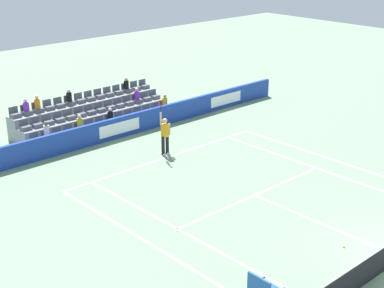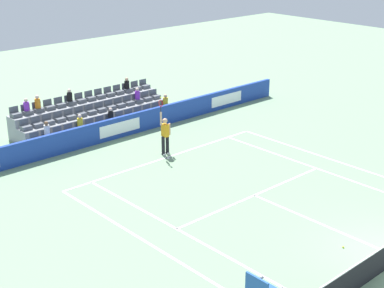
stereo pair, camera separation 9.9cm
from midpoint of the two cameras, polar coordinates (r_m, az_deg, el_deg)
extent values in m
cube|color=white|center=(27.28, -2.41, -1.32)|extent=(10.97, 0.10, 0.01)
cube|color=white|center=(23.68, 6.21, -4.98)|extent=(8.23, 0.10, 0.01)
cube|color=white|center=(21.94, 12.49, -7.57)|extent=(0.10, 6.40, 0.01)
cube|color=white|center=(20.78, -0.52, -8.72)|extent=(0.10, 11.89, 0.01)
cube|color=white|center=(26.42, 12.91, -2.60)|extent=(0.10, 11.89, 0.01)
cube|color=white|center=(20.02, -3.49, -10.00)|extent=(0.10, 11.89, 0.01)
cube|color=white|center=(27.49, 14.57, -1.82)|extent=(0.10, 11.89, 0.01)
cube|color=white|center=(27.21, -2.28, -1.38)|extent=(0.10, 0.20, 0.01)
cube|color=#193899|center=(29.88, -7.04, 1.62)|extent=(23.05, 0.20, 1.08)
cube|color=white|center=(34.57, 3.48, 4.38)|extent=(2.46, 0.01, 0.61)
cube|color=white|center=(29.79, -6.92, 1.57)|extent=(2.46, 0.01, 0.61)
cylinder|color=black|center=(27.59, -2.31, -0.07)|extent=(0.16, 0.16, 0.90)
cylinder|color=black|center=(27.46, -2.71, -0.18)|extent=(0.16, 0.16, 0.90)
cube|color=white|center=(27.73, -2.29, -0.86)|extent=(0.14, 0.27, 0.08)
cube|color=white|center=(27.61, -2.70, -0.97)|extent=(0.14, 0.27, 0.08)
cube|color=orange|center=(27.27, -2.53, 1.35)|extent=(0.25, 0.38, 0.60)
sphere|color=#D3A884|center=(27.12, -2.55, 2.27)|extent=(0.24, 0.24, 0.24)
cylinder|color=#D3A884|center=(26.95, -2.94, 2.48)|extent=(0.09, 0.09, 0.62)
cylinder|color=#D3A884|center=(27.34, -2.10, 1.46)|extent=(0.09, 0.09, 0.56)
cylinder|color=black|center=(26.82, -2.95, 3.40)|extent=(0.04, 0.04, 0.28)
torus|color=red|center=(26.74, -2.97, 3.97)|extent=(0.06, 0.31, 0.31)
sphere|color=#D1E533|center=(26.66, -2.98, 4.55)|extent=(0.07, 0.07, 0.07)
cube|color=#23519E|center=(14.47, 6.53, -13.68)|extent=(0.06, 0.70, 0.55)
cube|color=#474C54|center=(14.91, 6.40, -13.13)|extent=(0.56, 0.05, 0.04)
cube|color=gray|center=(30.83, -8.18, 1.51)|extent=(8.68, 0.95, 0.42)
cube|color=#545960|center=(33.03, -2.44, 3.58)|extent=(0.48, 0.44, 0.20)
cube|color=#545960|center=(33.10, -2.67, 4.06)|extent=(0.48, 0.04, 0.30)
cube|color=#545960|center=(32.65, -3.28, 3.36)|extent=(0.48, 0.44, 0.20)
cube|color=#545960|center=(32.73, -3.51, 3.85)|extent=(0.48, 0.04, 0.30)
cube|color=#545960|center=(32.28, -4.13, 3.14)|extent=(0.48, 0.44, 0.20)
cube|color=#545960|center=(32.36, -4.36, 3.64)|extent=(0.48, 0.04, 0.30)
cube|color=#545960|center=(31.92, -5.00, 2.91)|extent=(0.48, 0.44, 0.20)
cube|color=#545960|center=(32.00, -5.24, 3.41)|extent=(0.48, 0.04, 0.30)
cube|color=#545960|center=(31.57, -5.90, 2.67)|extent=(0.48, 0.44, 0.20)
cube|color=#545960|center=(31.65, -6.13, 3.19)|extent=(0.48, 0.04, 0.30)
cube|color=#545960|center=(31.23, -6.81, 2.43)|extent=(0.48, 0.44, 0.20)
cube|color=#545960|center=(31.31, -7.04, 2.95)|extent=(0.48, 0.04, 0.30)
cube|color=#545960|center=(30.89, -7.74, 2.19)|extent=(0.48, 0.44, 0.20)
cube|color=#545960|center=(30.97, -7.97, 2.71)|extent=(0.48, 0.04, 0.30)
cube|color=#545960|center=(30.56, -8.69, 1.93)|extent=(0.48, 0.44, 0.20)
cube|color=#545960|center=(30.65, -8.92, 2.46)|extent=(0.48, 0.04, 0.30)
cube|color=#545960|center=(30.25, -9.66, 1.68)|extent=(0.48, 0.44, 0.20)
cube|color=#545960|center=(30.33, -9.89, 2.21)|extent=(0.48, 0.04, 0.30)
cube|color=#545960|center=(29.94, -10.65, 1.41)|extent=(0.48, 0.44, 0.20)
cube|color=#545960|center=(30.02, -10.88, 1.95)|extent=(0.48, 0.04, 0.30)
cube|color=#545960|center=(29.64, -11.66, 1.14)|extent=(0.48, 0.44, 0.20)
cube|color=#545960|center=(29.73, -11.89, 1.69)|extent=(0.48, 0.04, 0.30)
cube|color=#545960|center=(29.35, -12.69, 0.87)|extent=(0.48, 0.44, 0.20)
cube|color=#545960|center=(29.44, -12.92, 1.42)|extent=(0.48, 0.04, 0.30)
cube|color=#545960|center=(29.08, -13.74, 0.59)|extent=(0.48, 0.44, 0.20)
cube|color=#545960|center=(29.16, -13.97, 1.15)|extent=(0.48, 0.04, 0.30)
cube|color=#545960|center=(28.81, -14.81, 0.30)|extent=(0.48, 0.44, 0.20)
cube|color=#545960|center=(28.90, -15.04, 0.86)|extent=(0.48, 0.04, 0.30)
cube|color=gray|center=(31.51, -9.18, 2.29)|extent=(8.68, 0.95, 0.84)
cube|color=#545960|center=(33.61, -3.50, 4.61)|extent=(0.48, 0.44, 0.20)
cube|color=#545960|center=(33.70, -3.72, 5.08)|extent=(0.48, 0.04, 0.30)
cube|color=#545960|center=(33.24, -4.33, 4.41)|extent=(0.48, 0.44, 0.20)
cube|color=#545960|center=(33.33, -4.56, 4.89)|extent=(0.48, 0.04, 0.30)
cube|color=#545960|center=(32.88, -5.18, 4.20)|extent=(0.48, 0.44, 0.20)
cube|color=#545960|center=(32.97, -5.41, 4.69)|extent=(0.48, 0.04, 0.30)
cube|color=#545960|center=(32.53, -6.05, 3.98)|extent=(0.48, 0.44, 0.20)
cube|color=#545960|center=(32.61, -6.28, 4.48)|extent=(0.48, 0.04, 0.30)
cube|color=#545960|center=(32.18, -6.94, 3.76)|extent=(0.48, 0.44, 0.20)
cube|color=#545960|center=(32.27, -7.16, 4.26)|extent=(0.48, 0.04, 0.30)
cube|color=#545960|center=(31.85, -7.84, 3.54)|extent=(0.48, 0.44, 0.20)
cube|color=#545960|center=(31.93, -8.07, 4.04)|extent=(0.48, 0.04, 0.30)
cube|color=#545960|center=(31.52, -8.77, 3.31)|extent=(0.48, 0.44, 0.20)
cube|color=#545960|center=(31.61, -8.99, 3.82)|extent=(0.48, 0.04, 0.30)
cube|color=#545960|center=(31.20, -9.71, 3.07)|extent=(0.48, 0.44, 0.20)
cube|color=#545960|center=(31.29, -9.94, 3.59)|extent=(0.48, 0.04, 0.30)
cube|color=#545960|center=(30.89, -10.67, 2.83)|extent=(0.48, 0.44, 0.20)
cube|color=#545960|center=(30.98, -10.90, 3.35)|extent=(0.48, 0.04, 0.30)
cube|color=#545960|center=(30.59, -11.65, 2.58)|extent=(0.48, 0.44, 0.20)
cube|color=#545960|center=(30.68, -11.88, 3.11)|extent=(0.48, 0.04, 0.30)
cube|color=#545960|center=(30.29, -12.65, 2.33)|extent=(0.48, 0.44, 0.20)
cube|color=#545960|center=(30.39, -12.88, 2.86)|extent=(0.48, 0.04, 0.30)
cube|color=#545960|center=(30.01, -13.67, 2.07)|extent=(0.48, 0.44, 0.20)
cube|color=#545960|center=(30.10, -13.90, 2.61)|extent=(0.48, 0.04, 0.30)
cube|color=#545960|center=(29.74, -14.71, 1.81)|extent=(0.48, 0.44, 0.20)
cube|color=#545960|center=(29.83, -14.93, 2.35)|extent=(0.48, 0.04, 0.30)
cube|color=#545960|center=(29.48, -15.76, 1.54)|extent=(0.48, 0.44, 0.20)
cube|color=#545960|center=(29.57, -15.98, 2.09)|extent=(0.48, 0.04, 0.30)
cube|color=gray|center=(32.22, -10.14, 3.03)|extent=(8.68, 0.95, 1.26)
cube|color=#545960|center=(34.22, -4.52, 5.60)|extent=(0.48, 0.44, 0.20)
cube|color=#545960|center=(34.31, -4.74, 6.07)|extent=(0.48, 0.04, 0.30)
cube|color=#545960|center=(33.86, -5.35, 5.41)|extent=(0.48, 0.44, 0.20)
cube|color=#545960|center=(33.95, -5.57, 5.88)|extent=(0.48, 0.04, 0.30)
cube|color=#545960|center=(33.50, -6.20, 5.22)|extent=(0.48, 0.44, 0.20)
cube|color=#545960|center=(33.60, -6.42, 5.69)|extent=(0.48, 0.04, 0.30)
cube|color=#545960|center=(33.16, -7.06, 5.02)|extent=(0.48, 0.44, 0.20)
cube|color=#545960|center=(33.25, -7.28, 5.50)|extent=(0.48, 0.04, 0.30)
cube|color=#545960|center=(32.82, -7.94, 4.81)|extent=(0.48, 0.44, 0.20)
cube|color=#545960|center=(32.91, -8.16, 5.30)|extent=(0.48, 0.04, 0.30)
cube|color=#545960|center=(32.49, -8.84, 4.60)|extent=(0.48, 0.44, 0.20)
cube|color=#545960|center=(32.58, -9.06, 5.09)|extent=(0.48, 0.04, 0.30)
cube|color=#545960|center=(32.16, -9.76, 4.38)|extent=(0.48, 0.44, 0.20)
cube|color=#545960|center=(32.26, -9.98, 4.88)|extent=(0.48, 0.04, 0.30)
cube|color=#545960|center=(31.85, -10.69, 4.16)|extent=(0.48, 0.44, 0.20)
cube|color=#545960|center=(31.95, -10.91, 4.66)|extent=(0.48, 0.04, 0.30)
cube|color=#545960|center=(31.55, -11.64, 3.94)|extent=(0.48, 0.44, 0.20)
cube|color=#545960|center=(31.64, -11.87, 4.44)|extent=(0.48, 0.04, 0.30)
cube|color=#545960|center=(31.25, -12.61, 3.70)|extent=(0.48, 0.44, 0.20)
cube|color=#545960|center=(31.35, -12.83, 4.22)|extent=(0.48, 0.04, 0.30)
cube|color=#545960|center=(30.97, -13.60, 3.46)|extent=(0.48, 0.44, 0.20)
cube|color=#545960|center=(31.07, -13.82, 3.98)|extent=(0.48, 0.04, 0.30)
cube|color=#545960|center=(30.69, -14.61, 3.22)|extent=(0.48, 0.44, 0.20)
cube|color=#545960|center=(30.79, -14.83, 3.74)|extent=(0.48, 0.04, 0.30)
cube|color=#545960|center=(30.43, -15.63, 2.97)|extent=(0.48, 0.44, 0.20)
cube|color=#545960|center=(30.53, -15.85, 3.50)|extent=(0.48, 0.04, 0.30)
cube|color=#545960|center=(30.17, -16.67, 2.72)|extent=(0.48, 0.44, 0.20)
cube|color=#545960|center=(30.27, -16.88, 3.25)|extent=(0.48, 0.04, 0.30)
cylinder|color=black|center=(30.83, -7.82, 2.78)|extent=(0.28, 0.28, 0.44)
sphere|color=beige|center=(30.74, -7.85, 3.35)|extent=(0.20, 0.20, 0.20)
cylinder|color=orange|center=(30.64, -14.71, 3.84)|extent=(0.28, 0.28, 0.48)
sphere|color=beige|center=(30.55, -14.76, 4.45)|extent=(0.20, 0.20, 0.20)
cylinder|color=yellow|center=(29.87, -10.74, 2.05)|extent=(0.28, 0.28, 0.48)
sphere|color=beige|center=(29.77, -10.79, 2.67)|extent=(0.20, 0.20, 0.20)
cylinder|color=purple|center=(32.83, -5.25, 4.76)|extent=(0.28, 0.28, 0.45)
sphere|color=beige|center=(32.74, -5.27, 5.31)|extent=(0.20, 0.20, 0.20)
cylinder|color=yellow|center=(32.97, -2.51, 4.14)|extent=(0.28, 0.28, 0.46)
sphere|color=#D3A884|center=(32.88, -2.52, 4.70)|extent=(0.20, 0.20, 0.20)
cylinder|color=black|center=(33.46, -6.27, 5.76)|extent=(0.28, 0.28, 0.44)
sphere|color=#D3A884|center=(33.38, -6.29, 6.29)|extent=(0.20, 0.20, 0.20)
cylinder|color=black|center=(31.50, -11.73, 4.53)|extent=(0.28, 0.28, 0.46)
sphere|color=beige|center=(31.41, -11.78, 5.10)|extent=(0.20, 0.20, 0.20)
cylinder|color=white|center=(29.00, -13.85, 1.29)|extent=(0.28, 0.28, 0.53)
sphere|color=brown|center=(28.88, -13.91, 1.97)|extent=(0.20, 0.20, 0.20)
cylinder|color=purple|center=(30.38, -15.73, 3.56)|extent=(0.28, 0.28, 0.43)
sphere|color=beige|center=(30.29, -15.78, 4.12)|extent=(0.20, 0.20, 0.20)
sphere|color=#D1E533|center=(20.58, 14.64, -9.68)|extent=(0.07, 0.07, 0.07)
camera|label=1|loc=(0.05, -89.89, 0.04)|focal=54.80mm
camera|label=2|loc=(0.05, 90.11, -0.04)|focal=54.80mm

